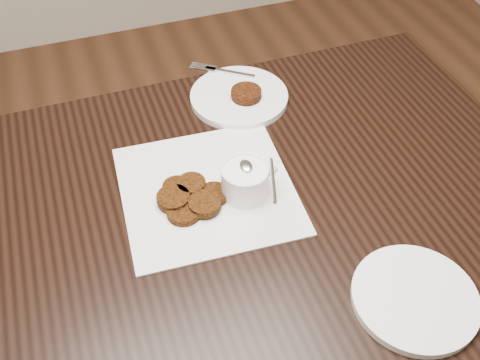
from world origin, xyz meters
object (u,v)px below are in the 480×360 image
napkin (207,190)px  sauce_ramekin (245,168)px  plate_empty (415,298)px  table (214,326)px  plate_with_patty (239,94)px

napkin → sauce_ramekin: size_ratio=2.55×
sauce_ramekin → plate_empty: 0.36m
table → plate_empty: plate_empty is taller
napkin → table: bearing=-107.3°
napkin → plate_with_patty: size_ratio=1.46×
table → napkin: (0.02, 0.07, 0.38)m
napkin → plate_empty: plate_empty is taller
napkin → plate_with_patty: plate_with_patty is taller
sauce_ramekin → plate_empty: bearing=-60.4°
table → plate_with_patty: (0.17, 0.31, 0.39)m
table → plate_empty: size_ratio=6.70×
napkin → sauce_ramekin: 0.10m
napkin → sauce_ramekin: (0.06, -0.03, 0.06)m
plate_empty → napkin: bearing=125.3°
napkin → plate_with_patty: (0.15, 0.24, 0.01)m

